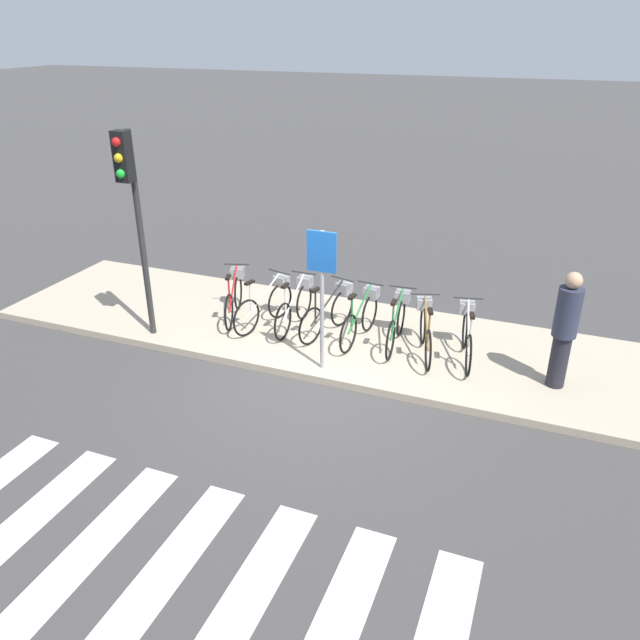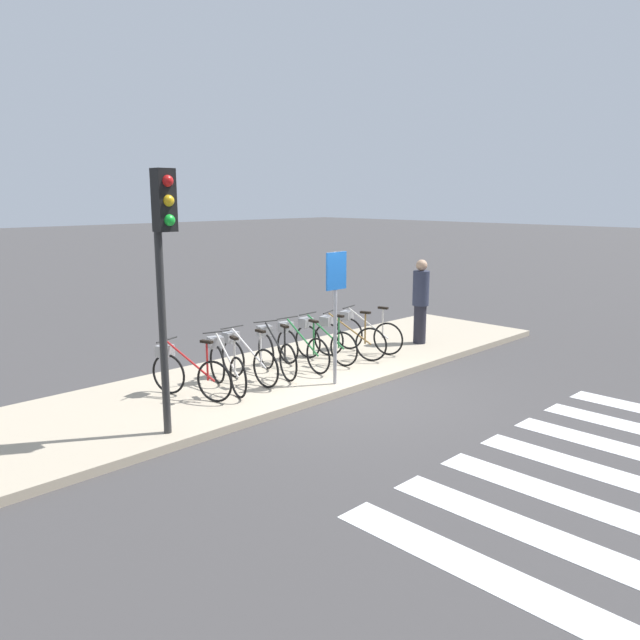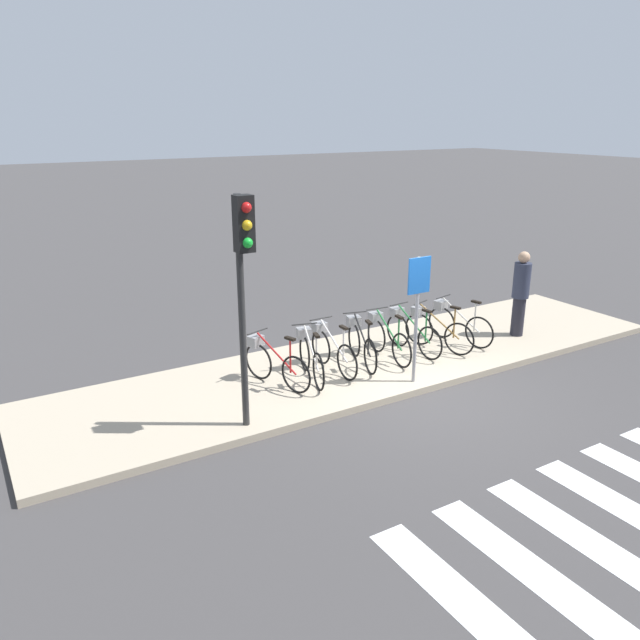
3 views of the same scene
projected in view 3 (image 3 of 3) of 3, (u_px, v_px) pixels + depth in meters
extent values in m
plane|color=#423F3F|center=(422.00, 395.00, 10.48)|extent=(120.00, 120.00, 0.00)
cube|color=#B7A88E|center=(371.00, 363.00, 11.67)|extent=(12.43, 2.97, 0.12)
torus|color=black|center=(296.00, 375.00, 10.17)|extent=(0.23, 0.62, 0.64)
torus|color=black|center=(258.00, 361.00, 10.71)|extent=(0.23, 0.62, 0.64)
cylinder|color=red|center=(276.00, 353.00, 10.36)|extent=(0.31, 0.86, 0.55)
cylinder|color=red|center=(290.00, 356.00, 10.15)|extent=(0.04, 0.04, 0.58)
cube|color=black|center=(290.00, 339.00, 10.05)|extent=(0.13, 0.21, 0.04)
cylinder|color=#262626|center=(257.00, 331.00, 10.54)|extent=(0.44, 0.17, 0.02)
cube|color=gray|center=(256.00, 341.00, 10.63)|extent=(0.29, 0.26, 0.18)
torus|color=black|center=(319.00, 372.00, 10.28)|extent=(0.20, 0.63, 0.64)
torus|color=black|center=(305.00, 353.00, 11.09)|extent=(0.20, 0.63, 0.64)
cylinder|color=beige|center=(311.00, 348.00, 10.60)|extent=(0.26, 0.88, 0.55)
cylinder|color=beige|center=(316.00, 353.00, 10.30)|extent=(0.04, 0.04, 0.58)
cube|color=black|center=(316.00, 335.00, 10.21)|extent=(0.12, 0.21, 0.04)
cylinder|color=#262626|center=(304.00, 324.00, 10.92)|extent=(0.45, 0.14, 0.02)
cube|color=gray|center=(304.00, 333.00, 11.02)|extent=(0.28, 0.25, 0.18)
torus|color=black|center=(347.00, 362.00, 10.67)|extent=(0.04, 0.65, 0.64)
torus|color=black|center=(321.00, 347.00, 11.39)|extent=(0.04, 0.65, 0.64)
cylinder|color=silver|center=(334.00, 341.00, 10.95)|extent=(0.04, 0.90, 0.55)
cylinder|color=silver|center=(343.00, 345.00, 10.68)|extent=(0.03, 0.03, 0.58)
cube|color=black|center=(344.00, 327.00, 10.58)|extent=(0.07, 0.20, 0.04)
cylinder|color=#262626|center=(321.00, 318.00, 11.22)|extent=(0.46, 0.03, 0.02)
cube|color=gray|center=(320.00, 327.00, 11.32)|extent=(0.24, 0.20, 0.18)
torus|color=black|center=(370.00, 357.00, 10.92)|extent=(0.21, 0.63, 0.64)
torus|color=black|center=(354.00, 340.00, 11.73)|extent=(0.21, 0.63, 0.64)
cylinder|color=black|center=(362.00, 335.00, 11.24)|extent=(0.27, 0.88, 0.55)
cylinder|color=black|center=(368.00, 339.00, 10.94)|extent=(0.04, 0.04, 0.58)
cube|color=black|center=(369.00, 322.00, 10.84)|extent=(0.12, 0.21, 0.04)
cylinder|color=#262626|center=(355.00, 312.00, 11.56)|extent=(0.45, 0.15, 0.02)
cube|color=gray|center=(354.00, 321.00, 11.66)|extent=(0.28, 0.26, 0.18)
torus|color=black|center=(402.00, 351.00, 11.21)|extent=(0.09, 0.65, 0.64)
torus|color=black|center=(376.00, 336.00, 11.96)|extent=(0.09, 0.65, 0.64)
cylinder|color=#267238|center=(389.00, 330.00, 11.50)|extent=(0.11, 0.90, 0.55)
cylinder|color=#267238|center=(399.00, 333.00, 11.22)|extent=(0.03, 0.03, 0.58)
cube|color=black|center=(399.00, 317.00, 11.13)|extent=(0.09, 0.21, 0.04)
cylinder|color=#262626|center=(377.00, 308.00, 11.79)|extent=(0.46, 0.07, 0.02)
cube|color=gray|center=(376.00, 317.00, 11.89)|extent=(0.26, 0.22, 0.18)
torus|color=black|center=(430.00, 343.00, 11.57)|extent=(0.08, 0.65, 0.64)
torus|color=black|center=(398.00, 330.00, 12.25)|extent=(0.08, 0.65, 0.64)
cylinder|color=#267238|center=(414.00, 324.00, 11.83)|extent=(0.09, 0.90, 0.55)
cylinder|color=#267238|center=(426.00, 327.00, 11.57)|extent=(0.03, 0.03, 0.58)
cube|color=black|center=(427.00, 311.00, 11.47)|extent=(0.08, 0.20, 0.04)
cylinder|color=#262626|center=(399.00, 304.00, 12.08)|extent=(0.46, 0.06, 0.02)
cube|color=gray|center=(397.00, 312.00, 12.18)|extent=(0.25, 0.22, 0.18)
torus|color=black|center=(459.00, 339.00, 11.78)|extent=(0.23, 0.62, 0.64)
torus|color=black|center=(419.00, 329.00, 12.33)|extent=(0.23, 0.62, 0.64)
cylinder|color=olive|center=(439.00, 321.00, 11.97)|extent=(0.31, 0.86, 0.55)
cylinder|color=olive|center=(454.00, 323.00, 11.76)|extent=(0.04, 0.04, 0.58)
cube|color=black|center=(455.00, 308.00, 11.67)|extent=(0.13, 0.21, 0.04)
cylinder|color=#262626|center=(421.00, 303.00, 12.16)|extent=(0.44, 0.17, 0.02)
cube|color=gray|center=(418.00, 311.00, 12.24)|extent=(0.29, 0.26, 0.18)
torus|color=black|center=(479.00, 333.00, 12.13)|extent=(0.18, 0.64, 0.64)
torus|color=black|center=(442.00, 322.00, 12.73)|extent=(0.18, 0.64, 0.64)
cylinder|color=beige|center=(461.00, 315.00, 12.35)|extent=(0.23, 0.88, 0.55)
cylinder|color=beige|center=(475.00, 317.00, 12.12)|extent=(0.04, 0.04, 0.58)
cube|color=black|center=(476.00, 302.00, 12.02)|extent=(0.11, 0.21, 0.04)
cylinder|color=#262626|center=(443.00, 297.00, 12.56)|extent=(0.45, 0.13, 0.02)
cube|color=gray|center=(441.00, 305.00, 12.65)|extent=(0.28, 0.25, 0.18)
cylinder|color=#23232D|center=(518.00, 316.00, 12.85)|extent=(0.26, 0.26, 0.81)
cylinder|color=#2D3347|center=(522.00, 280.00, 12.61)|extent=(0.34, 0.34, 0.72)
sphere|color=tan|center=(524.00, 257.00, 12.46)|extent=(0.23, 0.23, 0.23)
cylinder|color=#2D2D2D|center=(242.00, 316.00, 8.69)|extent=(0.10, 0.10, 3.38)
cube|color=black|center=(244.00, 224.00, 8.14)|extent=(0.24, 0.20, 0.75)
sphere|color=red|center=(246.00, 207.00, 7.99)|extent=(0.14, 0.14, 0.14)
sphere|color=gold|center=(247.00, 225.00, 8.06)|extent=(0.14, 0.14, 0.14)
sphere|color=green|center=(248.00, 243.00, 8.13)|extent=(0.14, 0.14, 0.14)
cylinder|color=#99999E|center=(416.00, 321.00, 10.37)|extent=(0.06, 0.06, 2.18)
cube|color=#1959B2|center=(419.00, 275.00, 10.11)|extent=(0.44, 0.03, 0.60)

